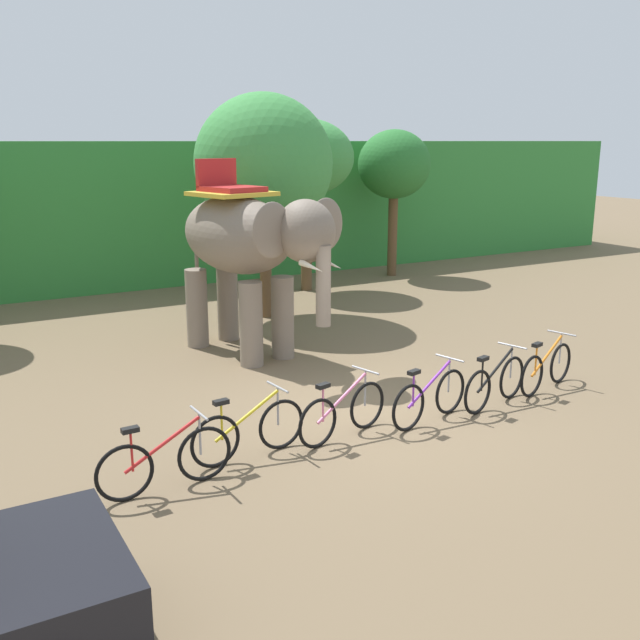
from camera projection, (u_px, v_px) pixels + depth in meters
ground_plane at (370, 411)px, 11.12m from camera, size 80.00×80.00×0.00m
foliage_hedge at (128, 208)px, 22.41m from camera, size 36.00×6.00×4.10m
tree_right at (264, 164)px, 16.25m from camera, size 3.17×3.17×5.19m
tree_center at (306, 159)px, 19.30m from camera, size 2.63×2.63×4.71m
tree_center_right at (394, 166)px, 21.59m from camera, size 2.20×2.20×4.45m
elephant at (247, 244)px, 13.53m from camera, size 2.49×4.25×3.78m
bike_red at (165, 461)px, 8.52m from camera, size 1.71×0.52×0.92m
bike_yellow at (249, 431)px, 9.41m from camera, size 1.71×0.52×0.92m
bike_pink at (343, 412)px, 10.06m from camera, size 1.67×0.60×0.92m
bike_purple at (430, 398)px, 10.63m from camera, size 1.67×0.59×0.92m
bike_black at (495, 383)px, 11.27m from camera, size 1.66×0.63×0.92m
bike_orange at (546, 368)px, 12.02m from camera, size 1.66×0.64×0.92m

